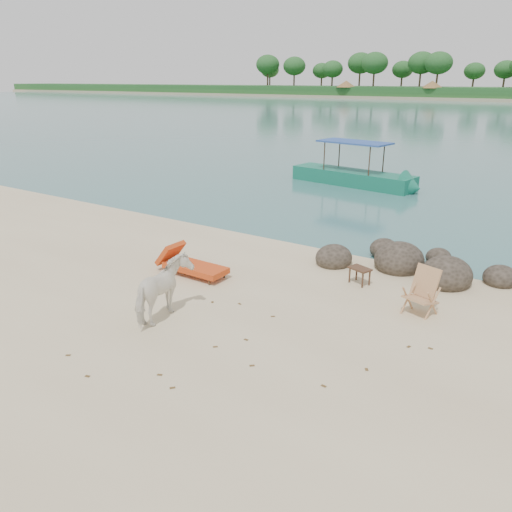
{
  "coord_description": "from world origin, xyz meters",
  "views": [
    {
      "loc": [
        6.15,
        -7.69,
        5.14
      ],
      "look_at": [
        -0.28,
        2.0,
        1.0
      ],
      "focal_mm": 35.0,
      "sensor_mm": 36.0,
      "label": 1
    }
  ],
  "objects_px": {
    "cow": "(163,292)",
    "side_table": "(359,277)",
    "deck_chair": "(421,294)",
    "boulders": "(418,267)",
    "boat_near": "(354,149)",
    "lounge_chair": "(195,265)"
  },
  "relations": [
    {
      "from": "cow",
      "to": "side_table",
      "type": "relative_size",
      "value": 2.93
    },
    {
      "from": "deck_chair",
      "to": "lounge_chair",
      "type": "bearing_deg",
      "value": -151.82
    },
    {
      "from": "deck_chair",
      "to": "side_table",
      "type": "bearing_deg",
      "value": 172.04
    },
    {
      "from": "lounge_chair",
      "to": "deck_chair",
      "type": "relative_size",
      "value": 2.16
    },
    {
      "from": "boulders",
      "to": "boat_near",
      "type": "height_order",
      "value": "boat_near"
    },
    {
      "from": "boulders",
      "to": "deck_chair",
      "type": "distance_m",
      "value": 2.7
    },
    {
      "from": "boulders",
      "to": "deck_chair",
      "type": "height_order",
      "value": "deck_chair"
    },
    {
      "from": "cow",
      "to": "boat_near",
      "type": "relative_size",
      "value": 0.22
    },
    {
      "from": "boulders",
      "to": "lounge_chair",
      "type": "relative_size",
      "value": 2.77
    },
    {
      "from": "boulders",
      "to": "side_table",
      "type": "bearing_deg",
      "value": -122.31
    },
    {
      "from": "cow",
      "to": "boulders",
      "type": "bearing_deg",
      "value": -134.99
    },
    {
      "from": "deck_chair",
      "to": "boat_near",
      "type": "height_order",
      "value": "boat_near"
    },
    {
      "from": "boat_near",
      "to": "boulders",
      "type": "bearing_deg",
      "value": -50.44
    },
    {
      "from": "boulders",
      "to": "deck_chair",
      "type": "bearing_deg",
      "value": -72.75
    },
    {
      "from": "boulders",
      "to": "boat_near",
      "type": "distance_m",
      "value": 12.8
    },
    {
      "from": "cow",
      "to": "deck_chair",
      "type": "height_order",
      "value": "cow"
    },
    {
      "from": "cow",
      "to": "deck_chair",
      "type": "xyz_separation_m",
      "value": [
        4.7,
        3.42,
        -0.16
      ]
    },
    {
      "from": "deck_chair",
      "to": "boat_near",
      "type": "bearing_deg",
      "value": 137.3
    },
    {
      "from": "boulders",
      "to": "lounge_chair",
      "type": "bearing_deg",
      "value": -144.63
    },
    {
      "from": "cow",
      "to": "side_table",
      "type": "bearing_deg",
      "value": -135.32
    },
    {
      "from": "side_table",
      "to": "lounge_chair",
      "type": "height_order",
      "value": "lounge_chair"
    },
    {
      "from": "boat_near",
      "to": "lounge_chair",
      "type": "bearing_deg",
      "value": -75.54
    }
  ]
}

